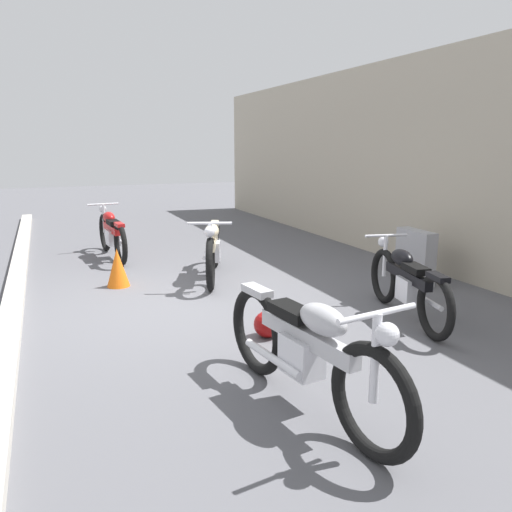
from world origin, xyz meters
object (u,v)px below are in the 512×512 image
object	(u,v)px
motorcycle_cream	(213,248)
motorcycle_black	(407,283)
helmet	(267,324)
motorcycle_red	(112,233)
motorcycle_silver	(307,350)
traffic_cone	(118,268)
stone_marker	(415,256)

from	to	relation	value
motorcycle_cream	motorcycle_black	bearing A→B (deg)	50.59
helmet	motorcycle_red	size ratio (longest dim) A/B	0.14
motorcycle_silver	motorcycle_red	world-z (taller)	motorcycle_silver
motorcycle_red	motorcycle_black	bearing A→B (deg)	-154.42
helmet	motorcycle_red	xyz separation A→B (m)	(-4.56, -0.98, 0.30)
motorcycle_cream	motorcycle_black	distance (m)	3.00
motorcycle_silver	traffic_cone	bearing A→B (deg)	-175.91
traffic_cone	motorcycle_red	xyz separation A→B (m)	(-1.97, 0.18, 0.16)
stone_marker	traffic_cone	world-z (taller)	stone_marker
stone_marker	motorcycle_silver	world-z (taller)	motorcycle_silver
motorcycle_cream	motorcycle_silver	size ratio (longest dim) A/B	0.92
helmet	motorcycle_silver	size ratio (longest dim) A/B	0.13
traffic_cone	stone_marker	bearing A→B (deg)	70.34
traffic_cone	motorcycle_cream	distance (m)	1.41
helmet	traffic_cone	bearing A→B (deg)	-155.87
motorcycle_cream	motorcycle_red	bearing A→B (deg)	-128.41
stone_marker	traffic_cone	xyz separation A→B (m)	(-1.45, -4.05, -0.11)
motorcycle_red	helmet	bearing A→B (deg)	-172.36
stone_marker	traffic_cone	bearing A→B (deg)	-109.66
traffic_cone	motorcycle_silver	xyz separation A→B (m)	(4.05, 0.83, 0.20)
motorcycle_cream	traffic_cone	bearing A→B (deg)	-72.19
helmet	motorcycle_cream	xyz separation A→B (m)	(-2.51, 0.23, 0.32)
motorcycle_red	motorcycle_black	distance (m)	5.38
helmet	motorcycle_red	world-z (taller)	motorcycle_red
motorcycle_red	traffic_cone	bearing A→B (deg)	170.28
stone_marker	helmet	world-z (taller)	stone_marker
helmet	motorcycle_black	xyz separation A→B (m)	(0.10, 1.72, 0.29)
helmet	traffic_cone	xyz separation A→B (m)	(-2.59, -1.16, 0.14)
traffic_cone	motorcycle_silver	bearing A→B (deg)	11.61
helmet	stone_marker	bearing A→B (deg)	111.56
motorcycle_red	stone_marker	bearing A→B (deg)	-135.94
stone_marker	motorcycle_black	distance (m)	1.71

